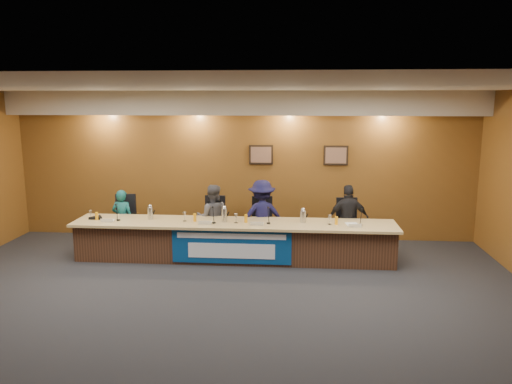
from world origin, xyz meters
TOP-DOWN VIEW (x-y plane):
  - floor at (0.00, 0.00)m, footprint 10.00×10.00m
  - ceiling at (0.00, 0.00)m, footprint 10.00×8.00m
  - wall_back at (0.00, 4.00)m, footprint 10.00×0.04m
  - soffit at (0.00, 3.75)m, footprint 10.00×0.50m
  - dais_body at (0.00, 2.40)m, footprint 6.00×0.80m
  - dais_top at (0.00, 2.35)m, footprint 6.10×0.95m
  - banner at (0.00, 1.99)m, footprint 2.20×0.02m
  - banner_text_upper at (0.00, 1.97)m, footprint 2.00×0.01m
  - banner_text_lower at (0.00, 1.97)m, footprint 1.60×0.01m
  - wall_photo_left at (0.40, 3.97)m, footprint 0.52×0.04m
  - wall_photo_right at (2.00, 3.97)m, footprint 0.52×0.04m
  - panelist_a at (-2.37, 2.95)m, footprint 0.47×0.33m
  - panelist_b at (-0.50, 2.95)m, footprint 0.71×0.58m
  - panelist_c at (0.49, 2.95)m, footprint 1.04×0.75m
  - panelist_d at (2.20, 2.95)m, footprint 0.84×0.41m
  - office_chair_a at (-2.37, 3.05)m, footprint 0.54×0.54m
  - office_chair_b at (-0.50, 3.05)m, footprint 0.49×0.49m
  - office_chair_c at (0.49, 3.05)m, footprint 0.52×0.52m
  - office_chair_d at (2.20, 3.05)m, footprint 0.50×0.50m
  - nameplate_a at (-2.38, 2.13)m, footprint 0.24×0.08m
  - microphone_a at (-2.22, 2.29)m, footprint 0.07×0.07m
  - juice_glass_a at (-2.64, 2.31)m, footprint 0.06×0.06m
  - water_glass_a at (-2.77, 2.32)m, footprint 0.08×0.08m
  - nameplate_b at (-0.51, 2.11)m, footprint 0.24×0.08m
  - microphone_b at (-0.36, 2.23)m, footprint 0.07×0.07m
  - juice_glass_b at (-0.74, 2.34)m, footprint 0.06×0.06m
  - water_glass_b at (-0.93, 2.33)m, footprint 0.08×0.08m
  - nameplate_c at (0.46, 2.12)m, footprint 0.24×0.08m
  - microphone_c at (0.66, 2.28)m, footprint 0.07×0.07m
  - juice_glass_c at (0.23, 2.34)m, footprint 0.06×0.06m
  - water_glass_c at (0.05, 2.28)m, footprint 0.08×0.08m
  - nameplate_d at (2.24, 2.12)m, footprint 0.24×0.08m
  - microphone_d at (2.35, 2.28)m, footprint 0.07×0.07m
  - juice_glass_d at (1.92, 2.32)m, footprint 0.06×0.06m
  - water_glass_d at (1.80, 2.31)m, footprint 0.08×0.08m
  - carafe_left at (-1.63, 2.43)m, footprint 0.11×0.11m
  - carafe_mid at (-0.18, 2.35)m, footprint 0.11×0.11m
  - carafe_right at (1.30, 2.43)m, footprint 0.12×0.12m
  - speakerphone at (-2.67, 2.38)m, footprint 0.32×0.32m
  - paper_stack at (2.21, 2.33)m, footprint 0.26×0.33m

SIDE VIEW (x-z plane):
  - floor at x=0.00m, z-range 0.00..0.00m
  - banner_text_lower at x=0.00m, z-range 0.16..0.44m
  - dais_body at x=0.00m, z-range 0.00..0.70m
  - banner at x=0.00m, z-range 0.05..0.71m
  - office_chair_a at x=-2.37m, z-range 0.44..0.52m
  - office_chair_b at x=-0.50m, z-range 0.44..0.52m
  - office_chair_c at x=0.49m, z-range 0.44..0.52m
  - office_chair_d at x=2.20m, z-range 0.44..0.52m
  - banner_text_upper at x=0.00m, z-range 0.53..0.63m
  - panelist_a at x=-2.37m, z-range 0.00..1.22m
  - panelist_b at x=-0.50m, z-range 0.00..1.36m
  - panelist_d at x=2.20m, z-range 0.00..1.39m
  - dais_top at x=0.00m, z-range 0.70..0.75m
  - panelist_c at x=0.49m, z-range 0.00..1.46m
  - paper_stack at x=2.21m, z-range 0.75..0.76m
  - microphone_a at x=-2.22m, z-range 0.75..0.77m
  - microphone_b at x=-0.36m, z-range 0.75..0.77m
  - microphone_c at x=0.66m, z-range 0.75..0.77m
  - microphone_d at x=2.35m, z-range 0.75..0.77m
  - speakerphone at x=-2.67m, z-range 0.75..0.80m
  - nameplate_a at x=-2.38m, z-range 0.74..0.85m
  - nameplate_b at x=-0.51m, z-range 0.74..0.85m
  - nameplate_c at x=0.46m, z-range 0.74..0.85m
  - nameplate_d at x=2.24m, z-range 0.74..0.85m
  - juice_glass_a at x=-2.64m, z-range 0.75..0.90m
  - juice_glass_b at x=-0.74m, z-range 0.75..0.90m
  - juice_glass_c at x=0.23m, z-range 0.75..0.90m
  - juice_glass_d at x=1.92m, z-range 0.75..0.90m
  - water_glass_a at x=-2.77m, z-range 0.75..0.93m
  - water_glass_b at x=-0.93m, z-range 0.75..0.93m
  - water_glass_c at x=0.05m, z-range 0.75..0.93m
  - water_glass_d at x=1.80m, z-range 0.75..0.93m
  - carafe_right at x=1.30m, z-range 0.75..0.97m
  - carafe_left at x=-1.63m, z-range 0.75..0.99m
  - carafe_mid at x=-0.18m, z-range 0.75..1.01m
  - wall_back at x=0.00m, z-range 0.00..3.20m
  - wall_photo_left at x=0.40m, z-range 1.64..2.06m
  - wall_photo_right at x=2.00m, z-range 1.64..2.06m
  - soffit at x=0.00m, z-range 2.70..3.20m
  - ceiling at x=0.00m, z-range 3.18..3.22m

